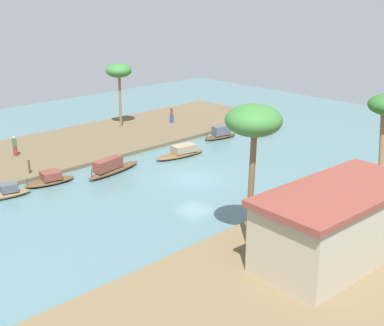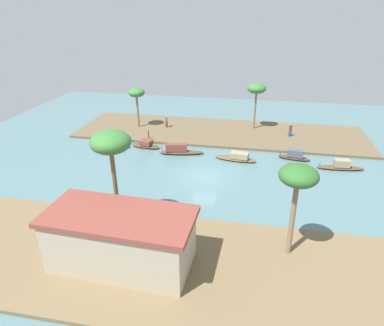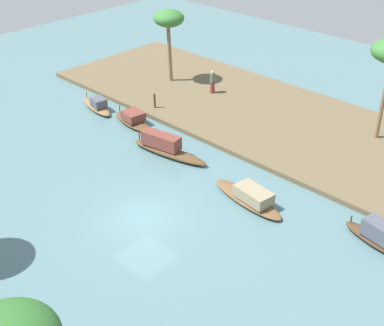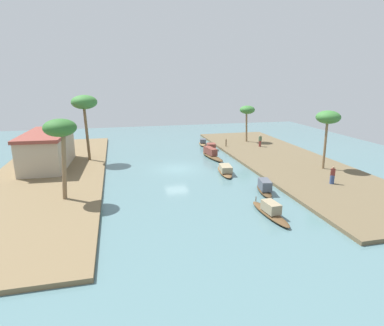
# 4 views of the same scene
# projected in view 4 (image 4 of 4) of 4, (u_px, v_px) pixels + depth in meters

# --- Properties ---
(river_water) EXTENTS (64.47, 64.47, 0.00)m
(river_water) POSITION_uv_depth(u_px,v_px,m) (177.00, 169.00, 35.38)
(river_water) COLOR slate
(river_water) RESTS_ON ground
(riverbank_left) EXTENTS (38.07, 10.91, 0.30)m
(riverbank_left) POSITION_uv_depth(u_px,v_px,m) (285.00, 161.00, 38.27)
(riverbank_left) COLOR brown
(riverbank_left) RESTS_ON ground
(riverbank_right) EXTENTS (38.07, 10.91, 0.30)m
(riverbank_right) POSITION_uv_depth(u_px,v_px,m) (49.00, 176.00, 32.41)
(riverbank_right) COLOR brown
(riverbank_right) RESTS_ON ground
(sampan_downstream_large) EXTENTS (3.61, 1.54, 1.20)m
(sampan_downstream_large) POSITION_uv_depth(u_px,v_px,m) (264.00, 188.00, 27.93)
(sampan_downstream_large) COLOR #47331E
(sampan_downstream_large) RESTS_ON river_water
(sampan_with_red_awning) EXTENTS (4.74, 1.82, 0.96)m
(sampan_with_red_awning) POSITION_uv_depth(u_px,v_px,m) (225.00, 170.00, 33.55)
(sampan_with_red_awning) COLOR brown
(sampan_with_red_awning) RESTS_ON river_water
(sampan_foreground) EXTENTS (3.76, 1.73, 0.93)m
(sampan_foreground) POSITION_uv_depth(u_px,v_px,m) (211.00, 147.00, 44.41)
(sampan_foreground) COLOR brown
(sampan_foreground) RESTS_ON river_water
(sampan_near_left_bank) EXTENTS (4.91, 1.34, 1.10)m
(sampan_near_left_bank) POSITION_uv_depth(u_px,v_px,m) (270.00, 211.00, 23.29)
(sampan_near_left_bank) COLOR brown
(sampan_near_left_bank) RESTS_ON river_water
(sampan_upstream_small) EXTENTS (3.65, 1.65, 0.96)m
(sampan_upstream_small) POSITION_uv_depth(u_px,v_px,m) (203.00, 143.00, 47.61)
(sampan_upstream_small) COLOR brown
(sampan_upstream_small) RESTS_ON river_water
(sampan_midstream) EXTENTS (5.24, 1.86, 1.27)m
(sampan_midstream) POSITION_uv_depth(u_px,v_px,m) (212.00, 154.00, 39.91)
(sampan_midstream) COLOR brown
(sampan_midstream) RESTS_ON river_water
(person_on_near_bank) EXTENTS (0.37, 0.42, 1.68)m
(person_on_near_bank) POSITION_uv_depth(u_px,v_px,m) (260.00, 141.00, 45.05)
(person_on_near_bank) COLOR brown
(person_on_near_bank) RESTS_ON riverbank_left
(person_by_mooring) EXTENTS (0.55, 0.55, 1.66)m
(person_by_mooring) POSITION_uv_depth(u_px,v_px,m) (332.00, 177.00, 29.39)
(person_by_mooring) COLOR #33477A
(person_by_mooring) RESTS_ON riverbank_left
(mooring_post) EXTENTS (0.14, 0.14, 1.04)m
(mooring_post) POSITION_uv_depth(u_px,v_px,m) (226.00, 143.00, 45.15)
(mooring_post) COLOR #4C3823
(mooring_post) RESTS_ON riverbank_left
(palm_tree_left_near) EXTENTS (2.48, 2.48, 6.20)m
(palm_tree_left_near) POSITION_uv_depth(u_px,v_px,m) (328.00, 118.00, 33.03)
(palm_tree_left_near) COLOR #7F6647
(palm_tree_left_near) RESTS_ON riverbank_left
(palm_tree_left_far) EXTENTS (2.24, 2.24, 5.42)m
(palm_tree_left_far) POSITION_uv_depth(u_px,v_px,m) (247.00, 111.00, 47.56)
(palm_tree_left_far) COLOR #7F6647
(palm_tree_left_far) RESTS_ON riverbank_left
(palm_tree_right_tall) EXTENTS (2.90, 2.90, 7.57)m
(palm_tree_right_tall) POSITION_uv_depth(u_px,v_px,m) (84.00, 104.00, 36.30)
(palm_tree_right_tall) COLOR brown
(palm_tree_right_tall) RESTS_ON riverbank_right
(palm_tree_right_short) EXTENTS (2.49, 2.49, 6.48)m
(palm_tree_right_short) POSITION_uv_depth(u_px,v_px,m) (60.00, 130.00, 24.53)
(palm_tree_right_short) COLOR #7F6647
(palm_tree_right_short) RESTS_ON riverbank_right
(riverside_building) EXTENTS (9.57, 4.81, 3.75)m
(riverside_building) POSITION_uv_depth(u_px,v_px,m) (48.00, 149.00, 34.83)
(riverside_building) COLOR tan
(riverside_building) RESTS_ON riverbank_right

